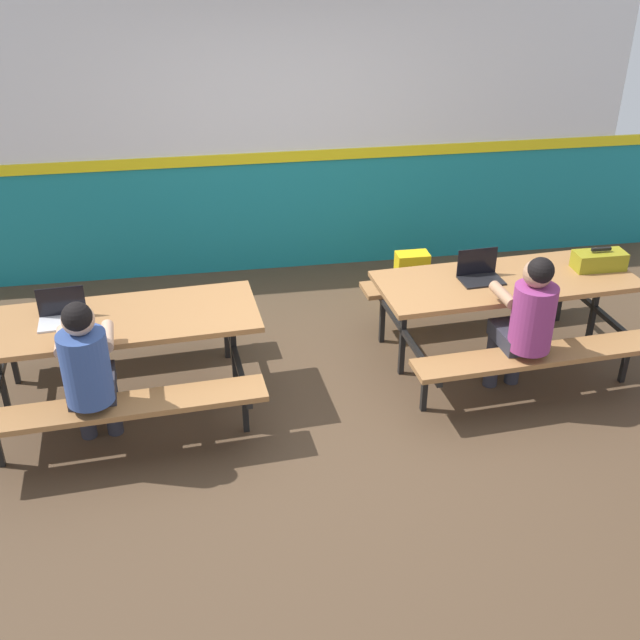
{
  "coord_description": "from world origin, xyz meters",
  "views": [
    {
      "loc": [
        -0.81,
        -4.73,
        3.3
      ],
      "look_at": [
        0.0,
        0.17,
        0.55
      ],
      "focal_mm": 43.02,
      "sensor_mm": 36.0,
      "label": 1
    }
  ],
  "objects_px": {
    "laptop_dark": "(480,274)",
    "picnic_table_left": "(117,338)",
    "toolbox_grey": "(599,260)",
    "picnic_table_right": "(504,297)",
    "student_nearer": "(87,367)",
    "laptop_silver": "(62,315)",
    "student_further": "(527,318)",
    "backpack_dark": "(411,275)"
  },
  "relations": [
    {
      "from": "picnic_table_left",
      "to": "toolbox_grey",
      "type": "height_order",
      "value": "toolbox_grey"
    },
    {
      "from": "picnic_table_left",
      "to": "toolbox_grey",
      "type": "bearing_deg",
      "value": 3.16
    },
    {
      "from": "student_nearer",
      "to": "toolbox_grey",
      "type": "bearing_deg",
      "value": 11.39
    },
    {
      "from": "student_nearer",
      "to": "backpack_dark",
      "type": "relative_size",
      "value": 2.74
    },
    {
      "from": "picnic_table_left",
      "to": "student_further",
      "type": "xyz_separation_m",
      "value": [
        2.86,
        -0.41,
        0.13
      ]
    },
    {
      "from": "student_nearer",
      "to": "laptop_silver",
      "type": "xyz_separation_m",
      "value": [
        -0.21,
        0.58,
        0.08
      ]
    },
    {
      "from": "picnic_table_left",
      "to": "laptop_silver",
      "type": "relative_size",
      "value": 6.09
    },
    {
      "from": "laptop_dark",
      "to": "picnic_table_left",
      "type": "bearing_deg",
      "value": -176.35
    },
    {
      "from": "laptop_dark",
      "to": "backpack_dark",
      "type": "height_order",
      "value": "laptop_dark"
    },
    {
      "from": "student_further",
      "to": "backpack_dark",
      "type": "distance_m",
      "value": 1.89
    },
    {
      "from": "picnic_table_right",
      "to": "student_nearer",
      "type": "relative_size",
      "value": 1.69
    },
    {
      "from": "picnic_table_left",
      "to": "backpack_dark",
      "type": "relative_size",
      "value": 4.63
    },
    {
      "from": "student_nearer",
      "to": "student_further",
      "type": "xyz_separation_m",
      "value": [
        2.99,
        0.15,
        0.0
      ]
    },
    {
      "from": "student_further",
      "to": "laptop_dark",
      "type": "xyz_separation_m",
      "value": [
        -0.14,
        0.59,
        0.08
      ]
    },
    {
      "from": "laptop_silver",
      "to": "backpack_dark",
      "type": "bearing_deg",
      "value": 25.39
    },
    {
      "from": "backpack_dark",
      "to": "picnic_table_left",
      "type": "bearing_deg",
      "value": -151.45
    },
    {
      "from": "student_further",
      "to": "picnic_table_left",
      "type": "bearing_deg",
      "value": 171.78
    },
    {
      "from": "laptop_silver",
      "to": "toolbox_grey",
      "type": "bearing_deg",
      "value": 2.7
    },
    {
      "from": "laptop_silver",
      "to": "toolbox_grey",
      "type": "distance_m",
      "value": 4.05
    },
    {
      "from": "student_further",
      "to": "toolbox_grey",
      "type": "relative_size",
      "value": 3.02
    },
    {
      "from": "student_further",
      "to": "laptop_silver",
      "type": "distance_m",
      "value": 3.23
    },
    {
      "from": "laptop_silver",
      "to": "laptop_dark",
      "type": "height_order",
      "value": "same"
    },
    {
      "from": "picnic_table_left",
      "to": "toolbox_grey",
      "type": "distance_m",
      "value": 3.71
    },
    {
      "from": "picnic_table_left",
      "to": "laptop_dark",
      "type": "bearing_deg",
      "value": 3.65
    },
    {
      "from": "laptop_silver",
      "to": "backpack_dark",
      "type": "relative_size",
      "value": 0.76
    },
    {
      "from": "student_further",
      "to": "laptop_dark",
      "type": "bearing_deg",
      "value": 103.65
    },
    {
      "from": "picnic_table_left",
      "to": "laptop_dark",
      "type": "height_order",
      "value": "laptop_dark"
    },
    {
      "from": "toolbox_grey",
      "to": "backpack_dark",
      "type": "relative_size",
      "value": 0.91
    },
    {
      "from": "student_nearer",
      "to": "laptop_dark",
      "type": "relative_size",
      "value": 3.61
    },
    {
      "from": "picnic_table_right",
      "to": "laptop_dark",
      "type": "distance_m",
      "value": 0.3
    },
    {
      "from": "student_nearer",
      "to": "backpack_dark",
      "type": "xyz_separation_m",
      "value": [
        2.67,
        1.95,
        -0.49
      ]
    },
    {
      "from": "picnic_table_right",
      "to": "backpack_dark",
      "type": "distance_m",
      "value": 1.34
    },
    {
      "from": "student_further",
      "to": "laptop_dark",
      "type": "relative_size",
      "value": 3.61
    },
    {
      "from": "picnic_table_right",
      "to": "laptop_dark",
      "type": "bearing_deg",
      "value": 173.86
    },
    {
      "from": "picnic_table_left",
      "to": "student_nearer",
      "type": "bearing_deg",
      "value": -103.04
    },
    {
      "from": "picnic_table_right",
      "to": "laptop_dark",
      "type": "height_order",
      "value": "laptop_dark"
    },
    {
      "from": "picnic_table_right",
      "to": "laptop_dark",
      "type": "xyz_separation_m",
      "value": [
        -0.21,
        0.02,
        0.21
      ]
    },
    {
      "from": "picnic_table_left",
      "to": "backpack_dark",
      "type": "bearing_deg",
      "value": 28.55
    },
    {
      "from": "backpack_dark",
      "to": "student_further",
      "type": "bearing_deg",
      "value": -80.05
    },
    {
      "from": "toolbox_grey",
      "to": "picnic_table_right",
      "type": "bearing_deg",
      "value": -176.01
    },
    {
      "from": "toolbox_grey",
      "to": "laptop_silver",
      "type": "bearing_deg",
      "value": -177.3
    },
    {
      "from": "laptop_silver",
      "to": "backpack_dark",
      "type": "distance_m",
      "value": 3.24
    }
  ]
}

